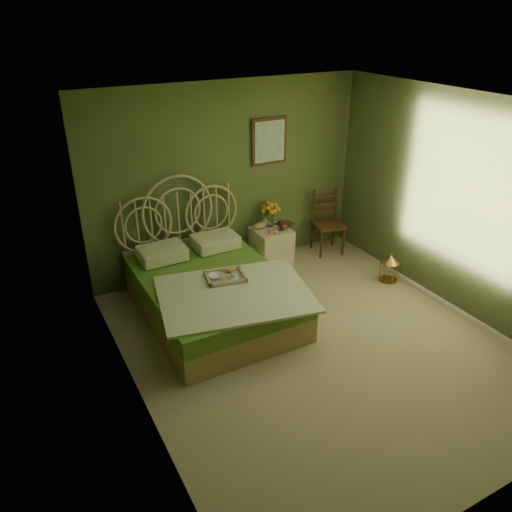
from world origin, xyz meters
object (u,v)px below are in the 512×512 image
bed (212,290)px  birdcage (389,268)px  nightstand (271,242)px  chair (326,218)px

bed → birdcage: bearing=-9.5°
bed → birdcage: (2.48, -0.41, -0.13)m
birdcage → nightstand: bearing=133.7°
chair → birdcage: 1.30m
birdcage → bed: bearing=170.5°
bed → chair: (2.27, 0.82, 0.21)m
bed → birdcage: bed is taller
chair → birdcage: (0.21, -1.24, -0.34)m
birdcage → chair: bearing=99.7°
bed → nightstand: bearing=31.8°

